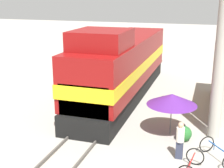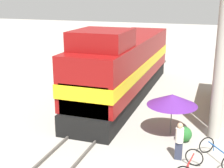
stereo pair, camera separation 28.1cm
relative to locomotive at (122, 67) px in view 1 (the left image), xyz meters
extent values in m
plane|color=gray|center=(0.00, -4.34, -2.13)|extent=(120.00, 120.00, 0.00)
cube|color=#4C4742|center=(-0.72, -4.34, -2.06)|extent=(0.08, 33.86, 0.15)
cube|color=#4C4742|center=(0.72, -4.34, -2.06)|extent=(0.08, 33.86, 0.15)
cube|color=black|center=(0.00, 0.41, -1.58)|extent=(2.76, 14.42, 1.10)
cube|color=maroon|center=(0.00, 0.41, 0.40)|extent=(3.00, 13.84, 2.86)
cube|color=yellow|center=(0.00, 0.41, 0.11)|extent=(3.04, 13.99, 0.70)
cube|color=yellow|center=(0.00, -5.50, -0.25)|extent=(2.55, 2.02, 1.57)
cube|color=maroon|center=(0.00, -3.91, 2.32)|extent=(2.82, 3.17, 1.00)
cylinder|color=#9E998E|center=(5.94, -4.31, 2.88)|extent=(0.58, 0.58, 10.01)
cylinder|color=#4C4C4C|center=(3.88, -4.63, -1.16)|extent=(0.05, 0.05, 1.95)
cone|color=#4C1E72|center=(3.88, -4.63, -0.32)|extent=(2.46, 2.46, 0.55)
sphere|color=#236028|center=(4.61, -5.21, -1.77)|extent=(0.73, 0.73, 0.73)
cube|color=#2D3347|center=(4.58, -6.98, -1.73)|extent=(0.30, 0.20, 0.79)
cylinder|color=silver|center=(4.58, -6.98, -1.02)|extent=(0.34, 0.34, 0.63)
sphere|color=tan|center=(4.58, -6.98, -0.59)|extent=(0.23, 0.23, 0.23)
torus|color=black|center=(5.67, -6.03, -1.76)|extent=(0.63, 0.49, 0.75)
cube|color=#194C99|center=(6.13, -6.65, -1.54)|extent=(0.82, 1.08, 0.04)
cylinder|color=#194C99|center=(5.97, -6.43, -1.62)|extent=(0.04, 0.04, 0.31)
torus|color=black|center=(5.25, -7.30, -1.76)|extent=(0.74, 0.16, 0.74)
cube|color=#A51919|center=(5.14, -8.02, -1.54)|extent=(0.22, 1.23, 0.04)
cylinder|color=#A51919|center=(5.11, -8.28, -1.63)|extent=(0.04, 0.04, 0.31)
camera|label=1|loc=(5.52, -19.16, 4.61)|focal=50.00mm
camera|label=2|loc=(5.78, -19.07, 4.61)|focal=50.00mm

